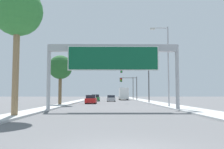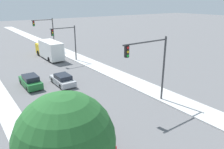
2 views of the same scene
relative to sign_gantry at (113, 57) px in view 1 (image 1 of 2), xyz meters
name	(u,v)px [view 1 (image 1 of 2)]	position (x,y,z in m)	size (l,w,h in m)	color
sidewalk_right	(140,100)	(7.75, 42.13, -5.30)	(3.00, 120.00, 0.15)	#BCBCBC
median_strip_left	(84,100)	(-7.25, 42.13, -5.30)	(2.00, 120.00, 0.15)	#BCBCBC
sign_gantry	(113,57)	(0.00, 0.00, 0.00)	(13.27, 0.73, 6.61)	#9EA0A5
car_near_right	(96,98)	(-3.50, 32.15, -4.66)	(1.77, 4.36, 1.52)	#1E662D
car_mid_right	(91,100)	(-3.50, 17.87, -4.69)	(1.76, 4.59, 1.46)	red
car_far_right	(111,98)	(0.00, 30.52, -4.73)	(1.82, 4.28, 1.37)	#A5A8AD
truck_box_primary	(123,94)	(3.50, 44.21, -3.71)	(2.36, 8.86, 3.29)	yellow
traffic_light_near_intersection	(139,77)	(5.07, 20.13, -0.71)	(5.48, 0.32, 6.85)	#3D3D3F
traffic_light_mid_block	(131,84)	(5.35, 40.13, -1.23)	(4.42, 0.32, 6.14)	#3D3D3F
traffic_light_far_intersection	(129,84)	(5.47, 50.13, -0.86)	(4.27, 0.32, 6.77)	#3D3D3F
palm_tree_foreground	(17,12)	(-7.06, -7.02, 2.16)	(3.63, 3.63, 9.47)	#8C704C
palm_tree_background	(60,68)	(-7.63, 11.96, 0.13)	(3.52, 3.52, 7.34)	brown
street_lamp_right	(166,61)	(6.62, 5.48, 0.35)	(2.29, 0.28, 9.94)	#9EA0A5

